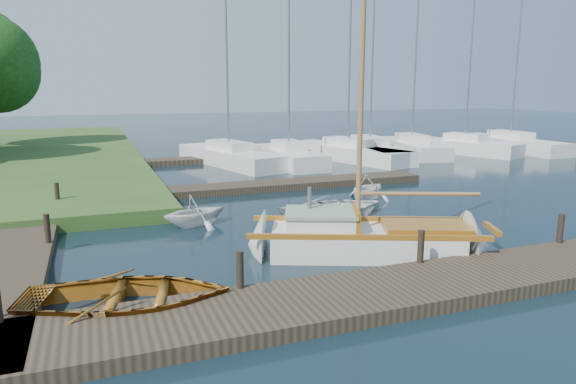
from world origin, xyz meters
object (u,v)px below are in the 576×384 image
object	(u,v)px
sailboat	(371,242)
marina_boat_5	(411,146)
tender_d	(368,185)
marina_boat_3	(348,151)
dinghy	(127,292)
mooring_post_1	(240,270)
mooring_post_4	(47,228)
mooring_post_5	(57,194)
marina_boat_2	(289,155)
marina_boat_7	(510,143)
marina_boat_1	(229,155)
marina_boat_4	(370,149)
mooring_post_2	(421,246)
tender_b	(195,209)
mooring_post_3	(561,228)
marina_boat_6	(465,145)
tender_c	(334,206)

from	to	relation	value
sailboat	marina_boat_5	world-z (taller)	marina_boat_5
tender_d	marina_boat_3	distance (m)	11.72
sailboat	dinghy	xyz separation A→B (m)	(-6.43, -1.49, 0.08)
mooring_post_1	mooring_post_4	bearing A→B (deg)	128.66
mooring_post_5	marina_boat_2	xyz separation A→B (m)	(12.14, 8.25, -0.13)
marina_boat_7	marina_boat_5	bearing A→B (deg)	87.65
marina_boat_1	marina_boat_4	xyz separation A→B (m)	(9.28, -0.27, 0.01)
mooring_post_2	tender_b	bearing A→B (deg)	123.03
mooring_post_1	mooring_post_3	world-z (taller)	same
tender_b	marina_boat_3	distance (m)	17.12
mooring_post_2	marina_boat_2	xyz separation A→B (m)	(3.64, 18.25, -0.13)
marina_boat_1	dinghy	bearing A→B (deg)	144.70
mooring_post_5	marina_boat_2	distance (m)	14.68
mooring_post_4	tender_b	world-z (taller)	tender_b
sailboat	marina_boat_2	bearing A→B (deg)	99.40
marina_boat_6	tender_d	bearing A→B (deg)	106.26
dinghy	sailboat	bearing A→B (deg)	-63.62
sailboat	marina_boat_6	size ratio (longest dim) A/B	0.89
mooring_post_1	marina_boat_4	size ratio (longest dim) A/B	0.07
tender_b	marina_boat_7	size ratio (longest dim) A/B	0.18
marina_boat_1	marina_boat_3	size ratio (longest dim) A/B	0.85
marina_boat_4	tender_b	bearing A→B (deg)	139.67
marina_boat_7	mooring_post_2	bearing A→B (deg)	133.28
mooring_post_5	sailboat	size ratio (longest dim) A/B	0.08
mooring_post_2	tender_b	distance (m)	7.71
mooring_post_2	mooring_post_4	xyz separation A→B (m)	(-8.50, 5.00, 0.00)
marina_boat_3	sailboat	bearing A→B (deg)	137.94
marina_boat_2	marina_boat_5	xyz separation A→B (m)	(9.47, 1.35, 0.00)
mooring_post_2	sailboat	world-z (taller)	sailboat
marina_boat_1	sailboat	bearing A→B (deg)	162.96
mooring_post_5	tender_c	bearing A→B (deg)	-24.38
marina_boat_1	marina_boat_4	size ratio (longest dim) A/B	0.85
mooring_post_3	mooring_post_1	bearing A→B (deg)	180.00
tender_b	marina_boat_6	size ratio (longest dim) A/B	0.19
dinghy	marina_boat_3	distance (m)	23.45
mooring_post_5	marina_boat_1	distance (m)	12.87
sailboat	mooring_post_3	bearing A→B (deg)	2.57
tender_b	marina_boat_2	distance (m)	14.16
mooring_post_4	marina_boat_7	world-z (taller)	marina_boat_7
mooring_post_1	tender_b	distance (m)	6.47
marina_boat_2	marina_boat_7	distance (m)	17.59
dinghy	marina_boat_2	bearing A→B (deg)	-16.79
marina_boat_1	marina_boat_6	xyz separation A→B (m)	(16.52, -0.68, 0.02)
sailboat	marina_boat_7	world-z (taller)	marina_boat_7
mooring_post_1	sailboat	xyz separation A→B (m)	(4.17, 1.79, -0.36)
mooring_post_1	marina_boat_2	bearing A→B (deg)	65.96
marina_boat_2	marina_boat_7	size ratio (longest dim) A/B	0.92
marina_boat_3	marina_boat_4	xyz separation A→B (m)	(1.82, 0.41, -0.00)
tender_c	marina_boat_2	world-z (taller)	marina_boat_2
dinghy	tender_d	distance (m)	12.48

